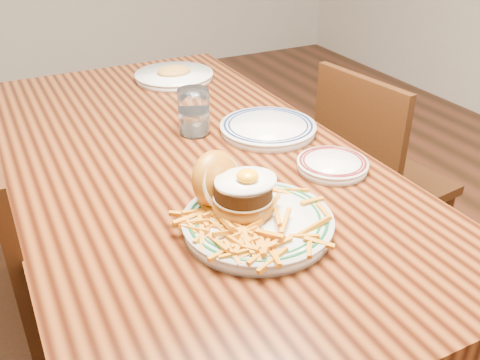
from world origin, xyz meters
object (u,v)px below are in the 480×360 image
table (183,184)px  chair_right (374,176)px  side_plate (332,164)px  main_plate (251,210)px

table → chair_right: size_ratio=1.93×
table → side_plate: size_ratio=8.72×
table → chair_right: chair_right is taller
chair_right → side_plate: chair_right is taller
table → main_plate: 0.39m
main_plate → side_plate: (0.29, 0.13, -0.02)m
side_plate → main_plate: bearing=-134.7°
chair_right → side_plate: size_ratio=4.52×
side_plate → chair_right: bearing=59.0°
chair_right → main_plate: bearing=25.2°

